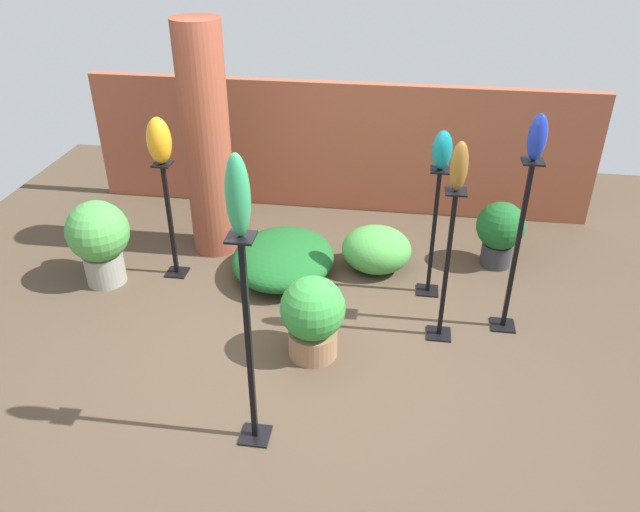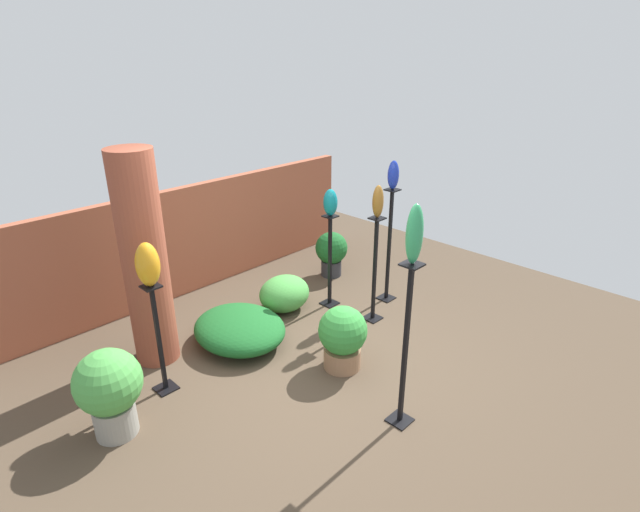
% 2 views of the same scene
% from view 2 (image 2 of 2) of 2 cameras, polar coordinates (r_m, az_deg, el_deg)
% --- Properties ---
extents(ground_plane, '(8.00, 8.00, 0.00)m').
position_cam_2_polar(ground_plane, '(5.45, 0.01, -12.34)').
color(ground_plane, '#4C3D2D').
extents(brick_wall_back, '(5.60, 0.12, 1.46)m').
position_cam_2_polar(brick_wall_back, '(6.90, -15.19, 1.66)').
color(brick_wall_back, '#9E5138').
rests_on(brick_wall_back, ground).
extents(brick_pillar, '(0.45, 0.45, 2.28)m').
position_cam_2_polar(brick_pillar, '(5.32, -19.39, -0.58)').
color(brick_pillar, brown).
rests_on(brick_pillar, ground).
extents(pedestal_cobalt, '(0.20, 0.20, 1.51)m').
position_cam_2_polar(pedestal_cobalt, '(6.49, 7.88, 0.66)').
color(pedestal_cobalt, black).
rests_on(pedestal_cobalt, ground).
extents(pedestal_amber, '(0.20, 0.20, 1.14)m').
position_cam_2_polar(pedestal_amber, '(5.06, -17.87, -9.55)').
color(pedestal_amber, black).
rests_on(pedestal_amber, ground).
extents(pedestal_bronze, '(0.20, 0.20, 1.33)m').
position_cam_2_polar(pedestal_bronze, '(6.02, 6.25, -2.08)').
color(pedestal_bronze, black).
rests_on(pedestal_bronze, ground).
extents(pedestal_jade, '(0.20, 0.20, 1.57)m').
position_cam_2_polar(pedestal_jade, '(4.39, 9.68, -10.91)').
color(pedestal_jade, black).
rests_on(pedestal_jade, ground).
extents(pedestal_teal, '(0.20, 0.20, 1.22)m').
position_cam_2_polar(pedestal_teal, '(6.35, 1.13, -1.02)').
color(pedestal_teal, black).
rests_on(pedestal_teal, ground).
extents(art_vase_cobalt, '(0.14, 0.14, 0.35)m').
position_cam_2_polar(art_vase_cobalt, '(6.18, 8.38, 9.15)').
color(art_vase_cobalt, '#192D9E').
rests_on(art_vase_cobalt, pedestal_cobalt).
extents(art_vase_amber, '(0.22, 0.21, 0.42)m').
position_cam_2_polar(art_vase_amber, '(4.68, -19.10, -0.93)').
color(art_vase_amber, orange).
rests_on(art_vase_amber, pedestal_amber).
extents(art_vase_bronze, '(0.13, 0.13, 0.38)m').
position_cam_2_polar(art_vase_bronze, '(5.69, 6.64, 6.20)').
color(art_vase_bronze, brown).
rests_on(art_vase_bronze, pedestal_bronze).
extents(art_vase_jade, '(0.14, 0.13, 0.49)m').
position_cam_2_polar(art_vase_jade, '(3.90, 10.74, 2.45)').
color(art_vase_jade, '#2D9356').
rests_on(art_vase_jade, pedestal_jade).
extents(art_vase_teal, '(0.17, 0.18, 0.33)m').
position_cam_2_polar(art_vase_teal, '(6.06, 1.20, 6.13)').
color(art_vase_teal, '#0F727A').
rests_on(art_vase_teal, pedestal_teal).
extents(potted_plant_front_right, '(0.47, 0.47, 0.67)m').
position_cam_2_polar(potted_plant_front_right, '(7.24, 1.31, 0.55)').
color(potted_plant_front_right, '#2D2D33').
rests_on(potted_plant_front_right, ground).
extents(potted_plant_mid_left, '(0.57, 0.57, 0.83)m').
position_cam_2_polar(potted_plant_mid_left, '(4.72, -22.94, -13.77)').
color(potted_plant_mid_left, gray).
rests_on(potted_plant_mid_left, ground).
extents(potted_plant_mid_right, '(0.51, 0.51, 0.70)m').
position_cam_2_polar(potted_plant_mid_right, '(5.23, 2.60, -9.12)').
color(potted_plant_mid_right, '#936B4C').
rests_on(potted_plant_mid_right, ground).
extents(foliage_bed_east, '(0.67, 0.59, 0.45)m').
position_cam_2_polar(foliage_bed_east, '(6.39, -4.09, -4.29)').
color(foliage_bed_east, '#479942').
rests_on(foliage_bed_east, ground).
extents(foliage_bed_west, '(0.97, 1.12, 0.36)m').
position_cam_2_polar(foliage_bed_west, '(5.79, -9.17, -8.21)').
color(foliage_bed_west, '#195923').
rests_on(foliage_bed_west, ground).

